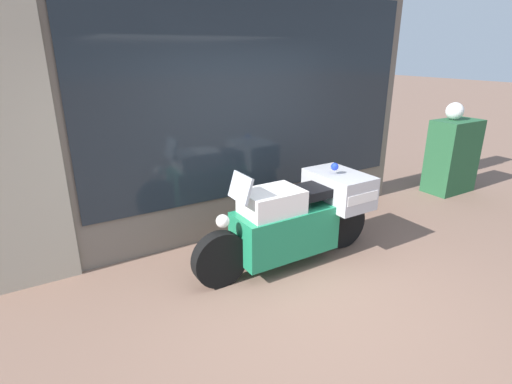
% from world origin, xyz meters
% --- Properties ---
extents(ground_plane, '(60.00, 60.00, 0.00)m').
position_xyz_m(ground_plane, '(0.00, 0.00, 0.00)').
color(ground_plane, '#7A5B4C').
extents(shop_building, '(5.79, 0.55, 3.44)m').
position_xyz_m(shop_building, '(-0.44, 2.00, 1.73)').
color(shop_building, '#6B6056').
rests_on(shop_building, ground).
extents(window_display, '(4.32, 0.30, 1.98)m').
position_xyz_m(window_display, '(0.43, 2.03, 0.47)').
color(window_display, slate).
rests_on(window_display, ground).
extents(paramedic_motorcycle, '(2.31, 0.80, 1.17)m').
position_xyz_m(paramedic_motorcycle, '(0.36, 0.78, 0.57)').
color(paramedic_motorcycle, black).
rests_on(paramedic_motorcycle, ground).
extents(utility_cabinet, '(0.83, 0.50, 1.24)m').
position_xyz_m(utility_cabinet, '(4.07, 1.38, 0.62)').
color(utility_cabinet, '#235633').
rests_on(utility_cabinet, ground).
extents(white_helmet, '(0.28, 0.28, 0.28)m').
position_xyz_m(white_helmet, '(4.03, 1.44, 1.38)').
color(white_helmet, white).
rests_on(white_helmet, utility_cabinet).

